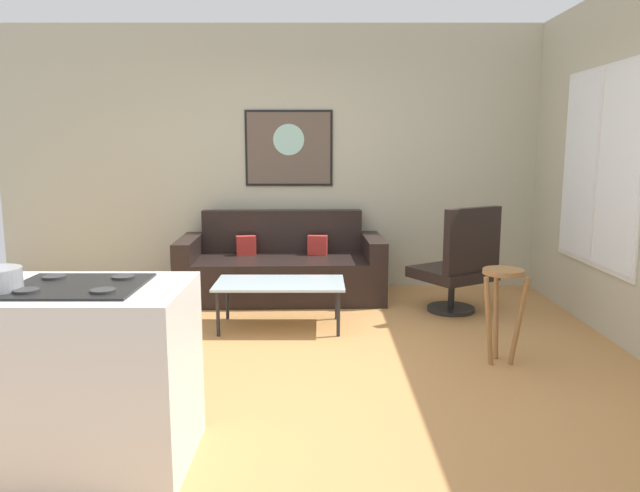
# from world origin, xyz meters

# --- Properties ---
(ground) EXTENTS (6.40, 6.40, 0.04)m
(ground) POSITION_xyz_m (0.00, 0.00, -0.02)
(ground) COLOR #BA8148
(back_wall) EXTENTS (6.40, 0.05, 2.80)m
(back_wall) POSITION_xyz_m (0.00, 2.42, 1.40)
(back_wall) COLOR #B4B198
(back_wall) RESTS_ON ground
(right_wall) EXTENTS (0.05, 6.40, 2.80)m
(right_wall) POSITION_xyz_m (2.62, 0.30, 1.40)
(right_wall) COLOR #B3AE94
(right_wall) RESTS_ON ground
(couch) EXTENTS (2.07, 0.96, 0.87)m
(couch) POSITION_xyz_m (-0.12, 1.91, 0.29)
(couch) COLOR black
(couch) RESTS_ON ground
(coffee_table) EXTENTS (1.09, 0.59, 0.40)m
(coffee_table) POSITION_xyz_m (-0.07, 0.86, 0.37)
(coffee_table) COLOR silver
(coffee_table) RESTS_ON ground
(armchair) EXTENTS (0.85, 0.85, 1.00)m
(armchair) POSITION_xyz_m (1.56, 1.29, 0.46)
(armchair) COLOR black
(armchair) RESTS_ON ground
(bar_stool) EXTENTS (0.33, 0.33, 0.68)m
(bar_stool) POSITION_xyz_m (1.56, 0.01, 0.51)
(bar_stool) COLOR olive
(bar_stool) RESTS_ON ground
(kitchen_counter) EXTENTS (1.57, 0.72, 0.91)m
(kitchen_counter) POSITION_xyz_m (-1.14, -1.36, 0.44)
(kitchen_counter) COLOR silver
(kitchen_counter) RESTS_ON ground
(wall_painting) EXTENTS (0.94, 0.03, 0.80)m
(wall_painting) POSITION_xyz_m (-0.06, 2.38, 1.52)
(wall_painting) COLOR black
(window) EXTENTS (0.03, 1.41, 1.66)m
(window) POSITION_xyz_m (2.59, 0.90, 1.36)
(window) COLOR silver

